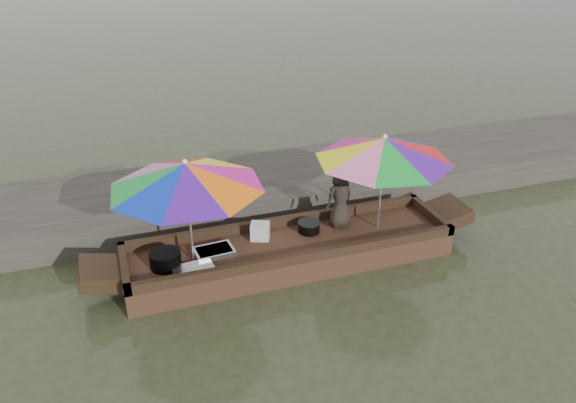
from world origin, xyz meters
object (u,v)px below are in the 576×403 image
object	(u,v)px
tray_crayfish	(214,252)
umbrella_bow	(189,212)
boat_hull	(290,253)
cooking_pot	(165,260)
charcoal_grill	(309,227)
vendor	(340,197)
umbrella_stern	(381,183)
tray_scallop	(194,270)
supply_bag	(260,231)

from	to	relation	value
tray_crayfish	umbrella_bow	size ratio (longest dim) A/B	0.26
boat_hull	cooking_pot	xyz separation A→B (m)	(-1.86, -0.04, 0.29)
charcoal_grill	umbrella_bow	size ratio (longest dim) A/B	0.16
vendor	umbrella_stern	bearing A→B (deg)	138.21
tray_crayfish	tray_scallop	world-z (taller)	tray_crayfish
vendor	umbrella_bow	size ratio (longest dim) A/B	0.46
cooking_pot	tray_scallop	world-z (taller)	cooking_pot
charcoal_grill	boat_hull	bearing A→B (deg)	-149.49
tray_scallop	vendor	xyz separation A→B (m)	(2.42, 0.58, 0.46)
tray_crayfish	charcoal_grill	world-z (taller)	charcoal_grill
cooking_pot	supply_bag	world-z (taller)	supply_bag
tray_scallop	umbrella_stern	distance (m)	3.08
boat_hull	umbrella_bow	bearing A→B (deg)	180.00
vendor	umbrella_bow	xyz separation A→B (m)	(-2.37, -0.26, 0.28)
charcoal_grill	tray_crayfish	bearing A→B (deg)	-173.17
charcoal_grill	umbrella_bow	xyz separation A→B (m)	(-1.85, -0.23, 0.70)
cooking_pot	umbrella_bow	bearing A→B (deg)	5.91
boat_hull	umbrella_stern	size ratio (longest dim) A/B	2.39
boat_hull	vendor	bearing A→B (deg)	16.07
cooking_pot	tray_crayfish	bearing A→B (deg)	6.85
boat_hull	charcoal_grill	bearing A→B (deg)	30.51
charcoal_grill	vendor	xyz separation A→B (m)	(0.52, 0.03, 0.41)
boat_hull	umbrella_bow	size ratio (longest dim) A/B	2.32
cooking_pot	charcoal_grill	distance (m)	2.26
umbrella_bow	tray_scallop	bearing A→B (deg)	-98.61
charcoal_grill	umbrella_stern	bearing A→B (deg)	-11.98
boat_hull	vendor	xyz separation A→B (m)	(0.91, 0.26, 0.67)
vendor	umbrella_stern	world-z (taller)	umbrella_stern
cooking_pot	umbrella_bow	world-z (taller)	umbrella_bow
tray_scallop	charcoal_grill	distance (m)	1.97
cooking_pot	supply_bag	size ratio (longest dim) A/B	1.56
charcoal_grill	umbrella_stern	world-z (taller)	umbrella_stern
cooking_pot	tray_scallop	distance (m)	0.45
boat_hull	tray_scallop	size ratio (longest dim) A/B	8.84
tray_scallop	vendor	size ratio (longest dim) A/B	0.56
charcoal_grill	supply_bag	xyz separation A→B (m)	(-0.78, 0.04, 0.05)
cooking_pot	vendor	xyz separation A→B (m)	(2.77, 0.30, 0.38)
tray_crayfish	charcoal_grill	size ratio (longest dim) A/B	1.67
supply_bag	umbrella_bow	distance (m)	1.28
umbrella_bow	vendor	bearing A→B (deg)	6.31
tray_scallop	supply_bag	xyz separation A→B (m)	(1.12, 0.58, 0.10)
umbrella_stern	boat_hull	bearing A→B (deg)	180.00
boat_hull	umbrella_bow	xyz separation A→B (m)	(-1.46, 0.00, 0.95)
cooking_pot	tray_scallop	size ratio (longest dim) A/B	0.78
vendor	umbrella_stern	xyz separation A→B (m)	(0.55, -0.26, 0.28)
boat_hull	umbrella_stern	world-z (taller)	umbrella_stern
boat_hull	umbrella_stern	xyz separation A→B (m)	(1.46, 0.00, 0.95)
tray_crayfish	umbrella_stern	distance (m)	2.71
tray_scallop	supply_bag	bearing A→B (deg)	27.43
tray_crayfish	supply_bag	distance (m)	0.80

